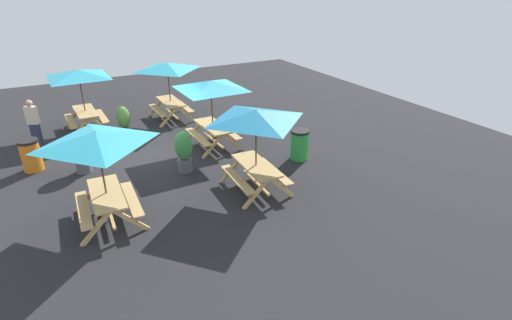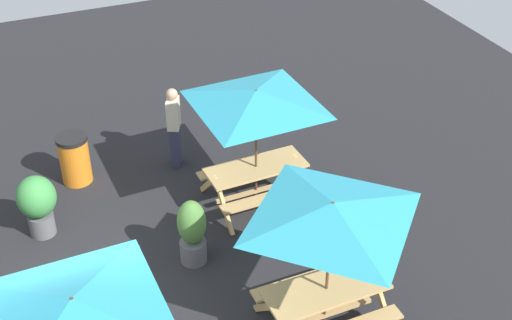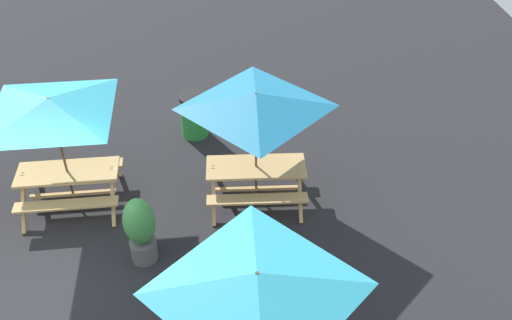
% 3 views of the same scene
% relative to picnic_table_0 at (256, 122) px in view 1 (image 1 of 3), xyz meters
% --- Properties ---
extents(ground_plane, '(24.00, 24.00, 0.00)m').
position_rel_picnic_table_0_xyz_m(ground_plane, '(-3.59, -1.77, -1.99)').
color(ground_plane, '#232326').
rests_on(ground_plane, ground).
extents(picnic_table_0, '(2.08, 2.08, 2.34)m').
position_rel_picnic_table_0_xyz_m(picnic_table_0, '(0.00, 0.00, 0.00)').
color(picnic_table_0, tan).
rests_on(picnic_table_0, ground).
extents(picnic_table_1, '(2.06, 2.06, 2.34)m').
position_rel_picnic_table_0_xyz_m(picnic_table_1, '(-0.32, -3.82, 0.00)').
color(picnic_table_1, tan).
rests_on(picnic_table_1, ground).
extents(picnic_table_2, '(2.83, 2.83, 2.34)m').
position_rel_picnic_table_0_xyz_m(picnic_table_2, '(-7.13, -3.46, 0.00)').
color(picnic_table_2, tan).
rests_on(picnic_table_2, ground).
extents(picnic_table_3, '(2.83, 2.83, 2.34)m').
position_rel_picnic_table_0_xyz_m(picnic_table_3, '(-3.39, 0.15, 0.00)').
color(picnic_table_3, tan).
rests_on(picnic_table_3, ground).
extents(picnic_table_4, '(2.03, 2.03, 2.34)m').
position_rel_picnic_table_0_xyz_m(picnic_table_4, '(-6.86, -0.26, 0.00)').
color(picnic_table_4, tan).
rests_on(picnic_table_4, ground).
extents(trash_bin_orange, '(0.59, 0.59, 0.98)m').
position_rel_picnic_table_0_xyz_m(trash_bin_orange, '(-4.25, -5.38, -1.49)').
color(trash_bin_orange, orange).
rests_on(trash_bin_orange, ground).
extents(trash_bin_green, '(0.59, 0.59, 0.98)m').
position_rel_picnic_table_0_xyz_m(trash_bin_green, '(-1.14, 2.18, -1.49)').
color(trash_bin_green, green).
rests_on(trash_bin_green, ground).
extents(potted_plant_0, '(0.47, 0.47, 1.20)m').
position_rel_picnic_table_0_xyz_m(potted_plant_0, '(-5.56, -2.38, -1.37)').
color(potted_plant_0, '#59595B').
rests_on(potted_plant_0, ground).
extents(potted_plant_1, '(0.52, 0.52, 1.29)m').
position_rel_picnic_table_0_xyz_m(potted_plant_1, '(-1.99, -1.35, -1.30)').
color(potted_plant_1, '#59595B').
rests_on(potted_plant_1, ground).
extents(potted_plant_2, '(0.66, 0.66, 1.15)m').
position_rel_picnic_table_0_xyz_m(potted_plant_2, '(-3.39, -4.05, -1.32)').
color(potted_plant_2, '#59595B').
rests_on(potted_plant_2, ground).
extents(person_standing, '(0.35, 0.42, 1.67)m').
position_rel_picnic_table_0_xyz_m(person_standing, '(-6.16, -5.18, -1.10)').
color(person_standing, '#2D334C').
rests_on(person_standing, ground).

